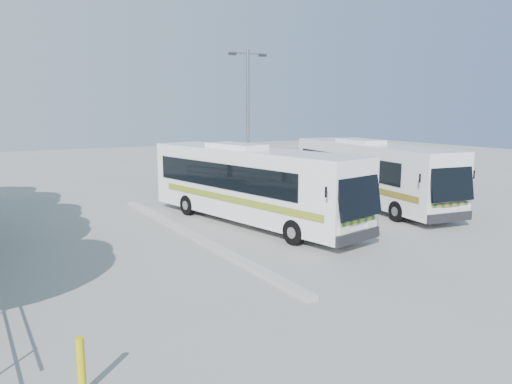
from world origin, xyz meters
TOP-DOWN VIEW (x-y plane):
  - ground at (0.00, 0.00)m, footprint 100.00×100.00m
  - kerb_divider at (-2.30, 2.00)m, footprint 0.40×16.00m
  - coach_main at (0.95, 2.84)m, footprint 4.56×12.27m
  - coach_adjacent at (8.47, 3.22)m, footprint 4.08×12.03m
  - lamppost at (2.00, 4.89)m, footprint 1.92×0.35m
  - bollard at (-8.53, -7.33)m, footprint 0.19×0.19m

SIDE VIEW (x-z plane):
  - ground at x=0.00m, z-range 0.00..0.00m
  - kerb_divider at x=-2.30m, z-range 0.00..0.15m
  - bollard at x=-8.53m, z-range 0.00..1.09m
  - coach_adjacent at x=8.47m, z-range 0.16..3.44m
  - coach_main at x=0.95m, z-range 0.16..3.50m
  - lamppost at x=2.00m, z-range 0.41..8.26m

